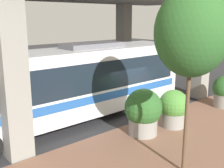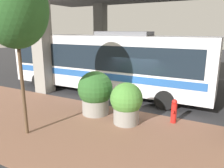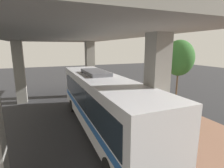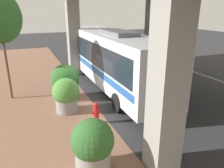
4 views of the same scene
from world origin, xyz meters
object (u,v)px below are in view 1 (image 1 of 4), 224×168
(planter_back, at_px, (143,112))
(street_tree_near, at_px, (192,33))
(bus, at_px, (72,81))
(planter_middle, at_px, (174,108))
(fire_hydrant, at_px, (178,104))

(planter_back, bearing_deg, street_tree_near, 157.23)
(planter_back, height_order, street_tree_near, street_tree_near)
(bus, xyz_separation_m, street_tree_near, (-6.31, -0.15, 2.53))
(planter_middle, xyz_separation_m, planter_back, (0.31, 1.73, 0.14))
(planter_middle, relative_size, street_tree_near, 0.30)
(fire_hydrant, height_order, street_tree_near, street_tree_near)
(fire_hydrant, distance_m, street_tree_near, 7.24)
(fire_hydrant, xyz_separation_m, planter_back, (-0.67, 3.51, 0.52))
(fire_hydrant, relative_size, street_tree_near, 0.18)
(bus, height_order, fire_hydrant, bus)
(bus, relative_size, fire_hydrant, 11.99)
(planter_middle, bearing_deg, fire_hydrant, -60.95)
(street_tree_near, bearing_deg, bus, 1.38)
(bus, bearing_deg, fire_hydrant, -118.43)
(fire_hydrant, height_order, planter_back, planter_back)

